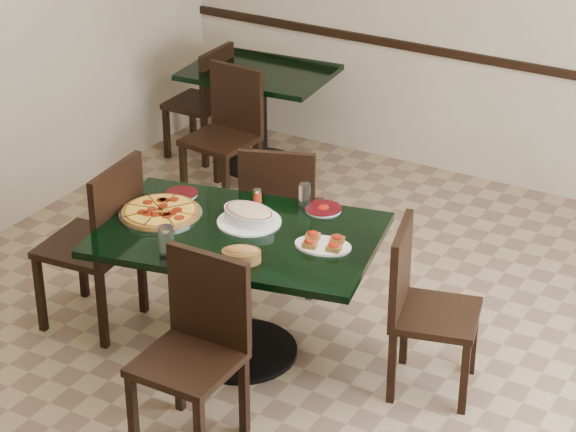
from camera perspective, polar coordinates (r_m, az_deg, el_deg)
The scene contains 20 objects.
floor at distance 6.04m, azimuth 0.81°, elevation -7.78°, with size 5.50×5.50×0.00m, color olive.
main_table at distance 5.88m, azimuth -2.50°, elevation -2.36°, with size 1.60×1.21×0.75m.
back_table at distance 8.15m, azimuth -1.47°, elevation 5.94°, with size 1.07×0.82×0.75m.
chair_far at distance 6.52m, azimuth -0.40°, elevation 0.35°, with size 0.57×0.57×0.94m.
chair_near at distance 5.32m, azimuth -4.64°, elevation -6.31°, with size 0.45×0.45×0.95m.
chair_right at distance 5.69m, azimuth 6.73°, elevation -4.29°, with size 0.52×0.52×0.91m.
chair_left at distance 6.22m, azimuth -9.45°, elevation -0.99°, with size 0.51×0.51×1.01m.
back_chair_near at distance 7.72m, azimuth -3.08°, elevation 4.59°, with size 0.46×0.46×0.92m.
back_chair_left at distance 8.35m, azimuth -4.18°, elevation 6.07°, with size 0.40×0.40×0.86m.
pepperoni_pizza at distance 5.99m, azimuth -6.50°, elevation 0.21°, with size 0.44×0.44×0.04m.
lasagna_casserole at distance 5.86m, azimuth -1.99°, elevation 0.06°, with size 0.34×0.34×0.09m.
bread_basket at distance 5.49m, azimuth -2.39°, elevation -1.96°, with size 0.23×0.21×0.09m.
bruschetta_platter at distance 5.63m, azimuth 1.79°, elevation -1.38°, with size 0.33×0.25×0.05m.
side_plate_near at distance 5.53m, azimuth -5.19°, elevation -2.20°, with size 0.19×0.19×0.02m.
side_plate_far_r at distance 6.00m, azimuth 1.81°, elevation 0.38°, with size 0.20×0.20×0.03m.
side_plate_far_l at distance 6.20m, azimuth -5.42°, elevation 1.14°, with size 0.18×0.18×0.02m.
napkin_setting at distance 5.54m, azimuth -4.63°, elevation -2.19°, with size 0.16×0.16×0.01m.
water_glass_a at distance 6.00m, azimuth 0.84°, elevation 1.02°, with size 0.07×0.07×0.14m, color white.
water_glass_b at distance 5.55m, azimuth -6.21°, elevation -1.31°, with size 0.08×0.08×0.16m, color white.
pepper_shaker at distance 6.07m, azimuth -1.57°, elevation 1.01°, with size 0.05×0.05×0.08m.
Camera 1 is at (2.44, -4.33, 3.44)m, focal length 70.00 mm.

